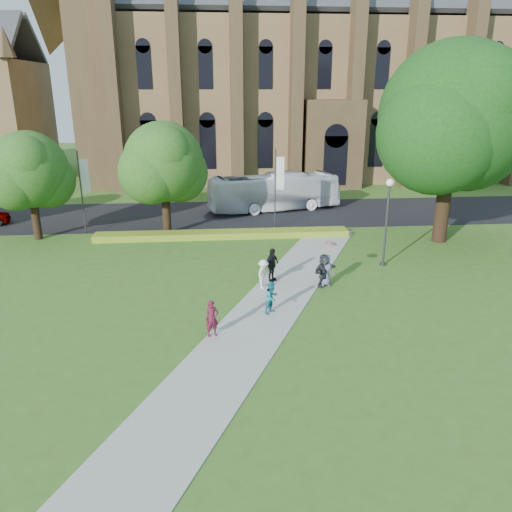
{
  "coord_description": "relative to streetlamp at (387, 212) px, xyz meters",
  "views": [
    {
      "loc": [
        -2.58,
        -21.05,
        10.19
      ],
      "look_at": [
        -0.39,
        4.18,
        1.6
      ],
      "focal_mm": 35.0,
      "sensor_mm": 36.0,
      "label": 1
    }
  ],
  "objects": [
    {
      "name": "street_tree_0",
      "position": [
        -22.5,
        7.5,
        1.58
      ],
      "size": [
        5.2,
        5.2,
        7.5
      ],
      "color": "#332114",
      "rests_on": "ground"
    },
    {
      "name": "banner_pole_1",
      "position": [
        -19.39,
        8.7,
        0.09
      ],
      "size": [
        0.7,
        0.1,
        6.0
      ],
      "color": "#38383D",
      "rests_on": "ground"
    },
    {
      "name": "pedestrian_5",
      "position": [
        -4.33,
        -3.04,
        -2.36
      ],
      "size": [
        1.63,
        1.44,
        1.79
      ],
      "primitive_type": "imported",
      "rotation": [
        0.0,
        0.0,
        0.66
      ],
      "color": "#292B31",
      "rests_on": "footpath"
    },
    {
      "name": "banner_pole_0",
      "position": [
        -5.39,
        8.7,
        0.09
      ],
      "size": [
        0.7,
        0.1,
        6.0
      ],
      "color": "#38383D",
      "rests_on": "ground"
    },
    {
      "name": "road",
      "position": [
        -7.5,
        13.5,
        -3.29
      ],
      "size": [
        160.0,
        10.0,
        0.02
      ],
      "primitive_type": "cube",
      "color": "black",
      "rests_on": "ground"
    },
    {
      "name": "streetlamp",
      "position": [
        0.0,
        0.0,
        0.0
      ],
      "size": [
        0.44,
        0.44,
        5.24
      ],
      "color": "#38383D",
      "rests_on": "ground"
    },
    {
      "name": "parasol",
      "position": [
        -4.0,
        -2.84,
        -1.22
      ],
      "size": [
        0.89,
        0.89,
        0.6
      ],
      "primitive_type": "imported",
      "rotation": [
        0.0,
        0.0,
        -0.39
      ],
      "color": "#CD9590",
      "rests_on": "pedestrian_4"
    },
    {
      "name": "pedestrian_1",
      "position": [
        -7.47,
        -6.16,
        -2.47
      ],
      "size": [
        0.97,
        0.96,
        1.58
      ],
      "primitive_type": "imported",
      "rotation": [
        0.0,
        0.0,
        0.75
      ],
      "color": "teal",
      "rests_on": "footpath"
    },
    {
      "name": "pedestrian_0",
      "position": [
        -10.29,
        -8.22,
        -2.45
      ],
      "size": [
        0.68,
        0.54,
        1.62
      ],
      "primitive_type": "imported",
      "rotation": [
        0.0,
        0.0,
        0.29
      ],
      "color": "#59142A",
      "rests_on": "footpath"
    },
    {
      "name": "footpath",
      "position": [
        -7.5,
        -5.5,
        -3.28
      ],
      "size": [
        15.58,
        28.54,
        0.04
      ],
      "primitive_type": "cube",
      "rotation": [
        0.0,
        0.0,
        -0.44
      ],
      "color": "#B2B2A8",
      "rests_on": "ground"
    },
    {
      "name": "large_tree",
      "position": [
        5.5,
        4.5,
        5.07
      ],
      "size": [
        9.6,
        9.6,
        13.2
      ],
      "color": "#332114",
      "rests_on": "ground"
    },
    {
      "name": "street_tree_1",
      "position": [
        -13.5,
        8.0,
        1.93
      ],
      "size": [
        5.6,
        5.6,
        8.05
      ],
      "color": "#332114",
      "rests_on": "ground"
    },
    {
      "name": "ground",
      "position": [
        -7.5,
        -6.5,
        -3.3
      ],
      "size": [
        160.0,
        160.0,
        0.0
      ],
      "primitive_type": "plane",
      "color": "#40601C",
      "rests_on": "ground"
    },
    {
      "name": "flower_hedge",
      "position": [
        -9.5,
        6.7,
        -3.07
      ],
      "size": [
        18.0,
        1.4,
        0.45
      ],
      "primitive_type": "cube",
      "color": "gold",
      "rests_on": "ground"
    },
    {
      "name": "pedestrian_4",
      "position": [
        -4.18,
        -2.94,
        -2.39
      ],
      "size": [
        0.87,
        0.59,
        1.73
      ],
      "primitive_type": "imported",
      "rotation": [
        0.0,
        0.0,
        0.05
      ],
      "color": "slate",
      "rests_on": "footpath"
    },
    {
      "name": "tour_coach",
      "position": [
        -4.83,
        14.65,
        -1.68
      ],
      "size": [
        11.75,
        5.34,
        3.19
      ],
      "primitive_type": "imported",
      "rotation": [
        0.0,
        0.0,
        1.81
      ],
      "color": "silver",
      "rests_on": "road"
    },
    {
      "name": "pedestrian_2",
      "position": [
        -7.56,
        -3.01,
        -2.47
      ],
      "size": [
        1.0,
        1.17,
        1.57
      ],
      "primitive_type": "imported",
      "rotation": [
        0.0,
        0.0,
        1.06
      ],
      "color": "white",
      "rests_on": "footpath"
    },
    {
      "name": "pedestrian_3",
      "position": [
        -7.0,
        -2.05,
        -2.32
      ],
      "size": [
        1.1,
        1.1,
        1.87
      ],
      "primitive_type": "imported",
      "rotation": [
        0.0,
        0.0,
        0.79
      ],
      "color": "black",
      "rests_on": "footpath"
    },
    {
      "name": "cathedral",
      "position": [
        2.5,
        33.23,
        9.69
      ],
      "size": [
        52.6,
        18.25,
        28.0
      ],
      "color": "olive",
      "rests_on": "ground"
    }
  ]
}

